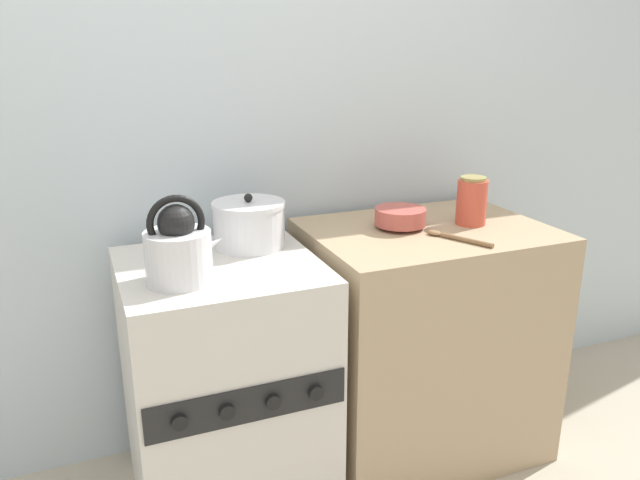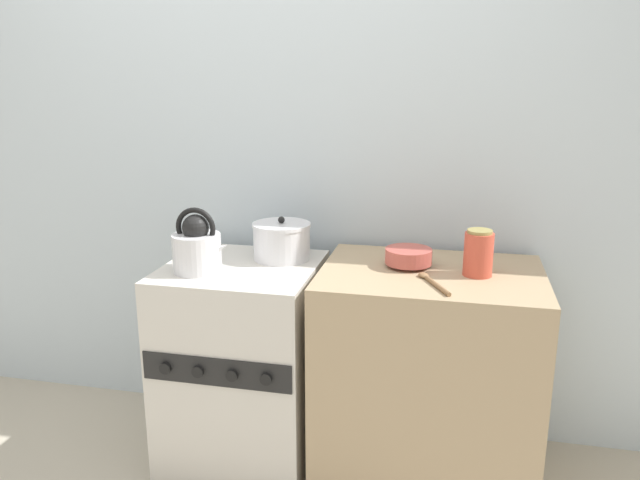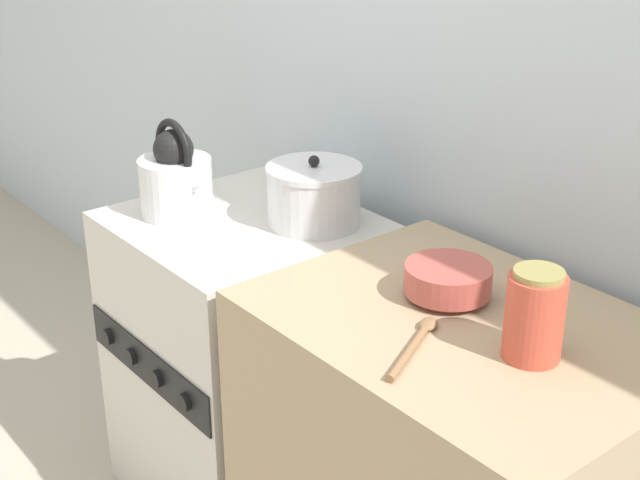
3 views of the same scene
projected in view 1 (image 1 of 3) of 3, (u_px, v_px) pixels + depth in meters
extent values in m
cube|color=silver|center=(186.00, 114.00, 2.12)|extent=(7.00, 0.06, 2.50)
cube|color=beige|center=(225.00, 385.00, 2.03)|extent=(0.60, 0.59, 0.84)
cube|color=black|center=(249.00, 405.00, 1.73)|extent=(0.58, 0.01, 0.11)
cylinder|color=black|center=(179.00, 422.00, 1.65)|extent=(0.04, 0.02, 0.04)
cylinder|color=black|center=(227.00, 412.00, 1.70)|extent=(0.04, 0.02, 0.04)
cylinder|color=black|center=(273.00, 402.00, 1.75)|extent=(0.04, 0.02, 0.04)
cylinder|color=black|center=(316.00, 392.00, 1.80)|extent=(0.04, 0.02, 0.04)
cube|color=tan|center=(423.00, 340.00, 2.31)|extent=(0.83, 0.62, 0.86)
cylinder|color=silver|center=(179.00, 257.00, 1.73)|extent=(0.19, 0.19, 0.15)
sphere|color=black|center=(176.00, 223.00, 1.70)|extent=(0.10, 0.10, 0.10)
torus|color=black|center=(176.00, 223.00, 1.70)|extent=(0.16, 0.02, 0.16)
cone|color=silver|center=(210.00, 246.00, 1.76)|extent=(0.09, 0.04, 0.07)
cylinder|color=silver|center=(249.00, 226.00, 2.04)|extent=(0.23, 0.23, 0.14)
cylinder|color=silver|center=(248.00, 204.00, 2.02)|extent=(0.24, 0.24, 0.01)
sphere|color=black|center=(248.00, 198.00, 2.01)|extent=(0.03, 0.03, 0.03)
cylinder|color=#B75147|center=(400.00, 226.00, 2.18)|extent=(0.08, 0.08, 0.01)
cylinder|color=#B75147|center=(400.00, 216.00, 2.17)|extent=(0.18, 0.18, 0.06)
cylinder|color=#CC4C38|center=(472.00, 202.00, 2.20)|extent=(0.11, 0.11, 0.16)
cylinder|color=#998C4C|center=(473.00, 179.00, 2.17)|extent=(0.09, 0.09, 0.01)
cylinder|color=olive|center=(467.00, 240.00, 2.02)|extent=(0.10, 0.17, 0.02)
ellipsoid|color=olive|center=(435.00, 233.00, 2.09)|extent=(0.05, 0.06, 0.02)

